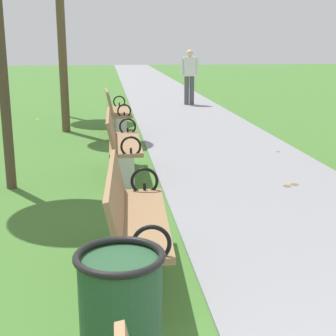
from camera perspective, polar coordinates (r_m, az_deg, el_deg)
paved_walkway at (r=19.00m, az=-0.91°, el=8.71°), size 2.66×44.00×0.02m
park_bench_2 at (r=4.06m, az=-3.97°, el=-5.91°), size 0.55×1.62×0.90m
park_bench_3 at (r=7.09m, az=-5.39°, el=2.88°), size 0.50×1.61×0.90m
park_bench_4 at (r=10.34m, az=-5.97°, el=6.50°), size 0.53×1.62×0.90m
pedestrian_walking at (r=15.12m, az=2.47°, el=10.72°), size 0.53×0.23×1.62m
trash_bin at (r=2.78m, az=-5.39°, el=-17.51°), size 0.48×0.48×0.84m
scattered_leaves at (r=6.70m, az=-0.65°, el=-1.90°), size 5.06×10.00×0.02m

